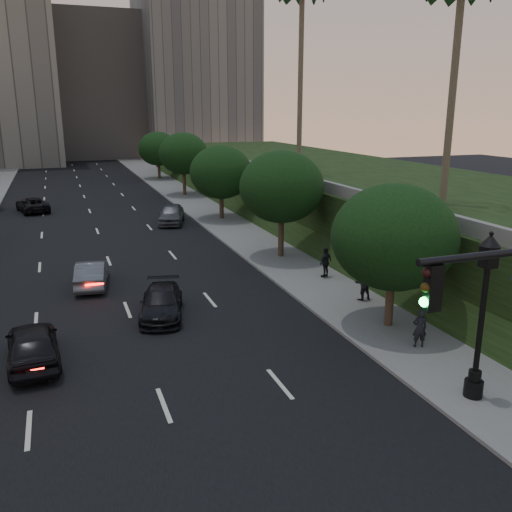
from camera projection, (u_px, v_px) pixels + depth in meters
name	position (u px, v px, depth m)	size (l,w,h in m)	color
ground	(204.00, 512.00, 12.71)	(160.00, 160.00, 0.00)	black
road_surface	(99.00, 237.00, 39.88)	(16.00, 140.00, 0.02)	black
sidewalk_right	(232.00, 226.00, 43.27)	(4.50, 140.00, 0.15)	slate
embankment	(374.00, 198.00, 44.85)	(18.00, 90.00, 4.00)	black
parapet_wall	(280.00, 173.00, 41.41)	(0.35, 90.00, 0.70)	slate
office_block_mid	(96.00, 88.00, 103.66)	(22.00, 18.00, 26.00)	gray
office_block_right	(194.00, 60.00, 102.89)	(20.00, 22.00, 36.00)	slate
tree_right_a	(394.00, 237.00, 22.32)	(5.20, 5.20, 6.24)	#38281C
tree_right_b	(282.00, 187.00, 33.06)	(5.20, 5.20, 6.74)	#38281C
tree_right_c	(221.00, 172.00, 44.96)	(5.20, 5.20, 6.24)	#38281C
tree_right_d	(183.00, 154.00, 57.51)	(5.20, 5.20, 6.74)	#38281C
tree_right_e	(158.00, 149.00, 71.23)	(5.20, 5.20, 6.24)	#38281C
street_lamp	(481.00, 325.00, 16.88)	(0.64, 0.64, 5.62)	black
sedan_near_left	(33.00, 344.00, 19.92)	(1.80, 4.48, 1.53)	black
sedan_mid_left	(92.00, 274.00, 28.66)	(1.48, 4.24, 1.40)	#5A5C61
sedan_far_left	(32.00, 205.00, 49.31)	(2.24, 4.86, 1.35)	black
sedan_near_right	(162.00, 303.00, 24.53)	(1.81, 4.46, 1.29)	black
sedan_far_right	(171.00, 214.00, 44.30)	(1.91, 4.75, 1.62)	#4E5155
pedestrian_a	(420.00, 328.00, 20.96)	(0.56, 0.37, 1.54)	black
pedestrian_b	(363.00, 282.00, 26.17)	(0.84, 0.66, 1.74)	black
pedestrian_c	(326.00, 262.00, 29.70)	(0.99, 0.41, 1.69)	black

